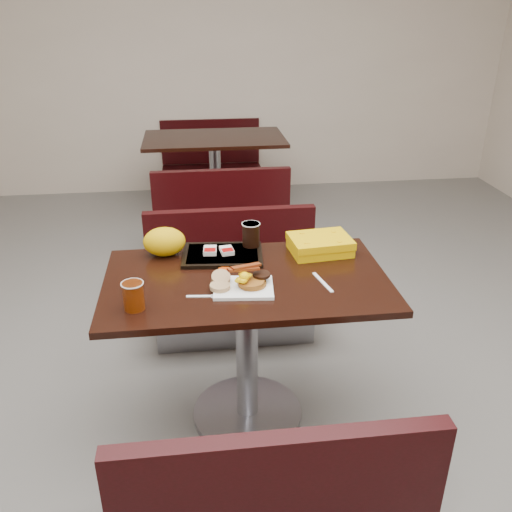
{
  "coord_description": "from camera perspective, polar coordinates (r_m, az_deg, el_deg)",
  "views": [
    {
      "loc": [
        -0.21,
        -2.01,
        1.82
      ],
      "look_at": [
        0.05,
        0.06,
        0.82
      ],
      "focal_mm": 37.79,
      "sensor_mm": 36.0,
      "label": 1
    }
  ],
  "objects": [
    {
      "name": "pancake_stack",
      "position": [
        2.2,
        -0.41,
        -2.78
      ],
      "size": [
        0.13,
        0.13,
        0.02
      ],
      "primitive_type": "cylinder",
      "rotation": [
        0.0,
        0.0,
        0.17
      ],
      "color": "brown",
      "rests_on": "platter"
    },
    {
      "name": "tray",
      "position": [
        2.47,
        -3.56,
        0.12
      ],
      "size": [
        0.38,
        0.29,
        0.02
      ],
      "primitive_type": "cube",
      "rotation": [
        0.0,
        0.0,
        -0.09
      ],
      "color": "black",
      "rests_on": "table_near"
    },
    {
      "name": "coffee_cup_far",
      "position": [
        2.52,
        -0.54,
        2.29
      ],
      "size": [
        0.1,
        0.1,
        0.11
      ],
      "primitive_type": "cylinder",
      "rotation": [
        0.0,
        0.0,
        -0.22
      ],
      "color": "black",
      "rests_on": "tray"
    },
    {
      "name": "paper_bag",
      "position": [
        2.5,
        -9.67,
        1.51
      ],
      "size": [
        0.22,
        0.19,
        0.13
      ],
      "primitive_type": "ellipsoid",
      "rotation": [
        0.0,
        0.0,
        0.26
      ],
      "color": "#E3BB07",
      "rests_on": "table_near"
    },
    {
      "name": "table_far",
      "position": [
        4.83,
        -4.31,
        8.11
      ],
      "size": [
        1.2,
        0.7,
        0.75
      ],
      "primitive_type": null,
      "color": "black",
      "rests_on": "floor"
    },
    {
      "name": "sausage_patty",
      "position": [
        2.22,
        0.6,
        -1.98
      ],
      "size": [
        0.08,
        0.08,
        0.01
      ],
      "primitive_type": "cylinder",
      "rotation": [
        0.0,
        0.0,
        -0.08
      ],
      "color": "black",
      "rests_on": "pancake_stack"
    },
    {
      "name": "bench_near_n",
      "position": [
        3.08,
        -2.36,
        -2.69
      ],
      "size": [
        1.0,
        0.46,
        0.72
      ],
      "primitive_type": null,
      "color": "black",
      "rests_on": "floor"
    },
    {
      "name": "clamshell",
      "position": [
        2.52,
        6.79,
        1.2
      ],
      "size": [
        0.29,
        0.23,
        0.07
      ],
      "primitive_type": "cube",
      "rotation": [
        0.0,
        0.0,
        0.1
      ],
      "color": "#E4AC03",
      "rests_on": "table_near"
    },
    {
      "name": "wall_back",
      "position": [
        5.53,
        -5.22,
        21.12
      ],
      "size": [
        6.0,
        0.01,
        2.8
      ],
      "primitive_type": "cube",
      "color": "beige",
      "rests_on": "ground"
    },
    {
      "name": "muffin_top",
      "position": [
        2.22,
        -3.73,
        -2.27
      ],
      "size": [
        0.08,
        0.08,
        0.05
      ],
      "primitive_type": "cylinder",
      "rotation": [
        0.38,
        0.0,
        0.06
      ],
      "color": "tan",
      "rests_on": "platter"
    },
    {
      "name": "hashbrown_sleeve_right",
      "position": [
        2.47,
        -3.12,
        0.58
      ],
      "size": [
        0.07,
        0.08,
        0.02
      ],
      "primitive_type": "cube",
      "rotation": [
        0.0,
        0.0,
        0.14
      ],
      "color": "silver",
      "rests_on": "tray"
    },
    {
      "name": "platter",
      "position": [
        2.19,
        -1.33,
        -3.38
      ],
      "size": [
        0.26,
        0.21,
        0.01
      ],
      "primitive_type": "cube",
      "rotation": [
        0.0,
        0.0,
        -0.1
      ],
      "color": "white",
      "rests_on": "table_near"
    },
    {
      "name": "coffee_cup_near",
      "position": [
        2.09,
        -12.83,
        -4.14
      ],
      "size": [
        0.09,
        0.09,
        0.11
      ],
      "primitive_type": "cylinder",
      "rotation": [
        0.0,
        0.0,
        0.21
      ],
      "color": "#8D3005",
      "rests_on": "table_near"
    },
    {
      "name": "condiment_ketchup",
      "position": [
        2.37,
        -1.64,
        -1.1
      ],
      "size": [
        0.05,
        0.05,
        0.01
      ],
      "primitive_type": "cube",
      "rotation": [
        0.0,
        0.0,
        -0.38
      ],
      "color": "#8C0504",
      "rests_on": "table_near"
    },
    {
      "name": "bench_near_s",
      "position": [
        1.97,
        1.4,
        -22.19
      ],
      "size": [
        1.0,
        0.46,
        0.72
      ],
      "primitive_type": null,
      "color": "black",
      "rests_on": "floor"
    },
    {
      "name": "table_near",
      "position": [
        2.48,
        -0.96,
        -10.0
      ],
      "size": [
        1.2,
        0.7,
        0.75
      ],
      "primitive_type": null,
      "color": "black",
      "rests_on": "floor"
    },
    {
      "name": "bench_far_s",
      "position": [
        4.18,
        -3.77,
        5.06
      ],
      "size": [
        1.0,
        0.46,
        0.72
      ],
      "primitive_type": null,
      "color": "black",
      "rests_on": "floor"
    },
    {
      "name": "bench_far_n",
      "position": [
        5.51,
        -4.71,
        10.12
      ],
      "size": [
        1.0,
        0.46,
        0.72
      ],
      "primitive_type": null,
      "color": "black",
      "rests_on": "floor"
    },
    {
      "name": "condiment_syrup",
      "position": [
        2.35,
        -3.35,
        -1.43
      ],
      "size": [
        0.05,
        0.05,
        0.01
      ],
      "primitive_type": "cube",
      "rotation": [
        0.0,
        0.0,
        0.38
      ],
      "color": "#C53808",
      "rests_on": "table_near"
    },
    {
      "name": "knife",
      "position": [
        2.26,
        7.08,
        -2.77
      ],
      "size": [
        0.05,
        0.18,
        0.0
      ],
      "primitive_type": "cube",
      "rotation": [
        0.0,
        0.0,
        -1.36
      ],
      "color": "white",
      "rests_on": "table_near"
    },
    {
      "name": "floor",
      "position": [
        2.72,
        -0.9,
        -16.44
      ],
      "size": [
        6.0,
        7.0,
        0.01
      ],
      "primitive_type": "cube",
      "color": "#65625E",
      "rests_on": "ground"
    },
    {
      "name": "muffin_bottom",
      "position": [
        2.17,
        -3.83,
        -3.24
      ],
      "size": [
        0.08,
        0.08,
        0.02
      ],
      "primitive_type": "cylinder",
      "rotation": [
        0.0,
        0.0,
        -0.01
      ],
      "color": "tan",
      "rests_on": "platter"
    },
    {
      "name": "bacon_strips",
      "position": [
        2.17,
        -1.33,
        -1.33
      ],
      "size": [
        0.15,
        0.1,
        0.01
      ],
      "primitive_type": null,
      "rotation": [
        0.0,
        0.0,
        0.32
      ],
      "color": "#4E0C05",
      "rests_on": "scrambled_eggs"
    },
    {
      "name": "hashbrown_sleeve_left",
      "position": [
        2.47,
        -4.88,
        0.58
      ],
      "size": [
        0.06,
        0.08,
        0.02
      ],
      "primitive_type": "cube",
      "rotation": [
        0.0,
        0.0,
        -0.08
      ],
      "color": "silver",
      "rests_on": "tray"
    },
    {
      "name": "scrambled_eggs",
      "position": [
        2.16,
        -1.25,
        -2.29
      ],
      "size": [
        0.09,
        0.09,
        0.04
      ],
      "primitive_type": "ellipsoid",
      "rotation": [
        0.0,
        0.0,
        -0.26
      ],
      "color": "#FFC605",
      "rests_on": "pancake_stack"
    },
    {
      "name": "fork",
      "position": [
        2.16,
        -6.08,
        -4.26
      ],
      "size": [
        0.14,
        0.04,
        0.0
      ],
      "primitive_type": null,
      "rotation": [
        0.0,
        0.0,
        -0.1
      ],
      "color": "white",
      "rests_on": "table_near"
    }
  ]
}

